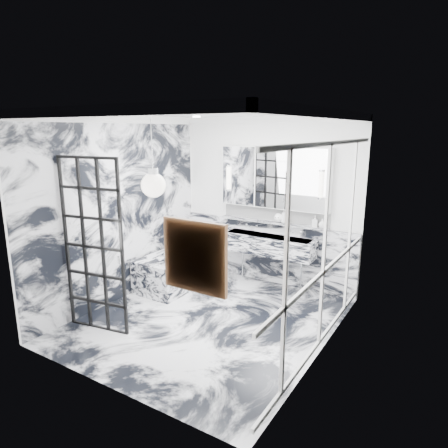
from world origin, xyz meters
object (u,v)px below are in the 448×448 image
Objects in this scene: trough_sink at (268,244)px; mirror_cabinet at (274,178)px; bathtub at (181,267)px; crittall_door at (93,247)px.

trough_sink is 0.84× the size of mirror_cabinet.
bathtub is at bearing -147.94° from mirror_cabinet.
bathtub is (-1.33, -0.66, -0.45)m from trough_sink.
mirror_cabinet is at bearing 32.06° from bathtub.
bathtub is at bearing -153.52° from trough_sink.
crittall_door reaches higher than trough_sink.
crittall_door is 3.06m from mirror_cabinet.
bathtub is (-1.32, -0.83, -1.54)m from mirror_cabinet.
mirror_cabinet reaches higher than bathtub.
trough_sink is 1.10m from mirror_cabinet.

